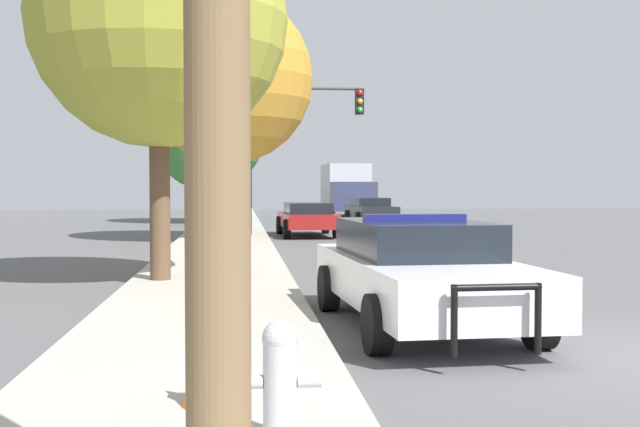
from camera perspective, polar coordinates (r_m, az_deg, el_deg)
name	(u,v)px	position (r m, az deg, el deg)	size (l,w,h in m)	color
sidewalk_left	(190,362)	(8.33, -9.24, -10.40)	(3.00, 110.00, 0.13)	#ADA89E
police_car	(419,270)	(10.59, 7.03, -4.01)	(2.33, 5.30, 1.47)	white
fire_hydrant	(280,376)	(5.53, -2.86, -11.46)	(0.56, 0.24, 0.81)	#B7BCC1
traffic_light	(295,128)	(28.16, -1.76, 6.12)	(4.10, 0.35, 5.28)	#424247
car_background_midblock	(307,218)	(29.41, -0.91, -0.29)	(2.13, 4.66, 1.24)	maroon
car_background_oncoming	(371,210)	(38.12, 3.63, 0.25)	(2.10, 4.61, 1.28)	black
box_truck	(347,189)	(47.98, 1.91, 1.75)	(2.71, 6.97, 3.15)	#333856
tree_sidewalk_mid	(228,79)	(26.52, -6.58, 9.48)	(5.55, 5.55, 7.97)	brown
tree_sidewalk_far	(208,134)	(40.02, -7.97, 5.65)	(5.62, 5.62, 7.11)	#4C3823
tree_sidewalk_near	(159,19)	(15.21, -11.40, 13.39)	(4.70, 4.70, 7.10)	brown
traffic_cone	(206,363)	(6.42, -8.14, -10.50)	(0.37, 0.37, 0.66)	orange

